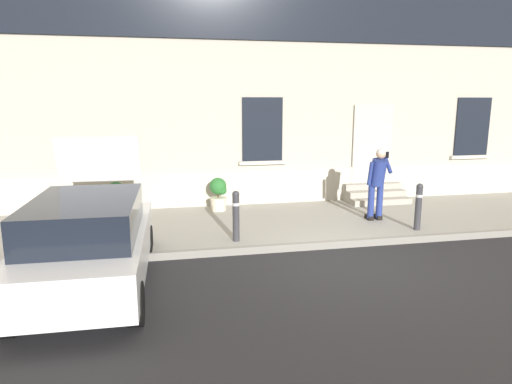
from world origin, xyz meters
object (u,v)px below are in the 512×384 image
bollard_near_person (418,205)px  hatchback_car_white (89,240)px  person_on_phone (378,179)px  planter_cream (218,193)px  bollard_far_left (236,214)px  planter_terracotta (117,198)px

bollard_near_person → hatchback_car_white: bearing=-167.0°
hatchback_car_white → person_on_phone: 6.59m
person_on_phone → planter_cream: bearing=159.9°
hatchback_car_white → planter_cream: 4.92m
bollard_near_person → bollard_far_left: size_ratio=1.00×
hatchback_car_white → planter_cream: bearing=58.7°
bollard_near_person → planter_terracotta: 7.12m
planter_terracotta → planter_cream: size_ratio=1.00×
hatchback_car_white → bollard_far_left: bearing=30.6°
bollard_near_person → planter_terracotta: size_ratio=1.22×
bollard_far_left → planter_cream: (-0.04, 2.67, -0.11)m
bollard_near_person → person_on_phone: 1.15m
person_on_phone → planter_cream: size_ratio=2.02×
bollard_near_person → planter_terracotta: (-6.63, 2.59, -0.11)m
bollard_far_left → planter_terracotta: bearing=134.8°
person_on_phone → planter_cream: (-3.56, 1.76, -0.54)m
hatchback_car_white → planter_terracotta: (0.02, 4.12, -0.19)m
bollard_near_person → person_on_phone: person_on_phone is taller
bollard_near_person → planter_cream: bollard_near_person is taller
bollard_near_person → person_on_phone: size_ratio=0.60×
planter_terracotta → planter_cream: bearing=1.9°
bollard_far_left → planter_cream: bearing=90.8°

